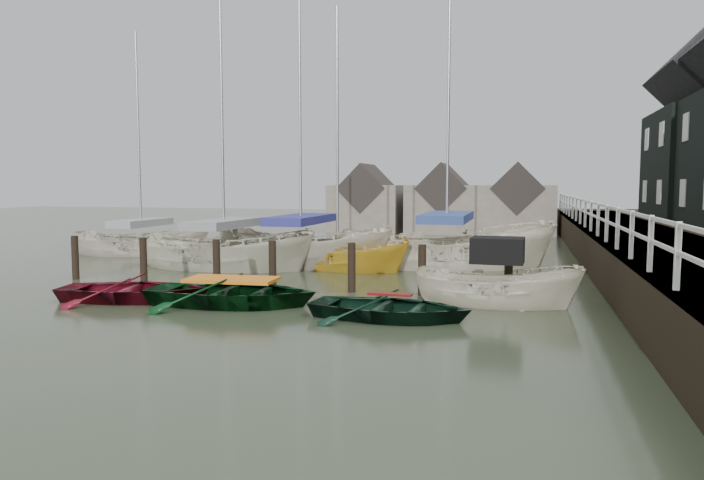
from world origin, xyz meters
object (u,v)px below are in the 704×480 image
(rowboat_red, at_px, (136,300))
(rowboat_green, at_px, (232,305))
(sailboat_a, at_px, (225,266))
(sailboat_c, at_px, (338,268))
(motorboat, at_px, (496,301))
(rowboat_dkgreen, at_px, (390,319))
(sailboat_b, at_px, (301,264))
(sailboat_d, at_px, (446,265))
(sailboat_e, at_px, (142,253))

(rowboat_red, height_order, rowboat_green, rowboat_green)
(sailboat_a, bearing_deg, sailboat_c, -74.29)
(rowboat_red, distance_m, motorboat, 9.35)
(rowboat_red, bearing_deg, sailboat_c, -36.99)
(rowboat_dkgreen, distance_m, motorboat, 3.22)
(sailboat_b, distance_m, sailboat_d, 5.45)
(sailboat_a, bearing_deg, rowboat_dkgreen, -129.70)
(sailboat_c, bearing_deg, rowboat_red, 169.91)
(sailboat_a, bearing_deg, sailboat_b, -55.26)
(rowboat_green, distance_m, sailboat_a, 7.24)
(rowboat_green, distance_m, sailboat_d, 9.96)
(rowboat_red, distance_m, sailboat_b, 8.14)
(sailboat_d, bearing_deg, motorboat, -176.91)
(rowboat_green, height_order, sailboat_d, sailboat_d)
(rowboat_red, distance_m, sailboat_e, 11.36)
(rowboat_dkgreen, bearing_deg, sailboat_c, 28.98)
(rowboat_dkgreen, distance_m, sailboat_e, 16.49)
(sailboat_a, relative_size, sailboat_e, 1.05)
(sailboat_d, distance_m, sailboat_e, 13.26)
(rowboat_dkgreen, relative_size, sailboat_e, 0.35)
(rowboat_green, relative_size, motorboat, 1.02)
(rowboat_green, xyz_separation_m, rowboat_dkgreen, (4.18, -0.55, 0.00))
(rowboat_dkgreen, height_order, sailboat_e, sailboat_e)
(rowboat_dkgreen, xyz_separation_m, sailboat_b, (-5.19, 8.44, 0.06))
(rowboat_green, height_order, sailboat_e, sailboat_e)
(motorboat, bearing_deg, sailboat_a, 67.59)
(motorboat, bearing_deg, rowboat_red, 103.91)
(motorboat, xyz_separation_m, sailboat_d, (-2.10, 7.22, -0.04))
(rowboat_green, bearing_deg, sailboat_b, 2.93)
(motorboat, xyz_separation_m, sailboat_a, (-9.85, 4.63, -0.04))
(sailboat_a, distance_m, sailboat_d, 8.17)
(motorboat, bearing_deg, sailboat_c, 49.12)
(sailboat_c, relative_size, sailboat_d, 0.84)
(sailboat_c, height_order, sailboat_d, sailboat_d)
(rowboat_dkgreen, distance_m, sailboat_d, 9.52)
(rowboat_green, xyz_separation_m, motorboat, (6.43, 1.75, 0.10))
(motorboat, xyz_separation_m, sailboat_b, (-7.44, 6.14, -0.04))
(sailboat_c, bearing_deg, sailboat_a, 117.36)
(sailboat_b, height_order, sailboat_c, sailboat_b)
(sailboat_a, distance_m, sailboat_b, 2.85)
(sailboat_d, bearing_deg, rowboat_green, 141.08)
(sailboat_c, bearing_deg, motorboat, -119.34)
(rowboat_red, xyz_separation_m, sailboat_a, (-0.68, 6.44, 0.06))
(sailboat_a, xyz_separation_m, sailboat_b, (2.41, 1.51, 0.00))
(rowboat_dkgreen, distance_m, sailboat_b, 9.90)
(sailboat_a, relative_size, sailboat_c, 1.08)
(rowboat_green, relative_size, sailboat_e, 0.41)
(rowboat_green, height_order, motorboat, motorboat)
(sailboat_b, xyz_separation_m, sailboat_e, (-7.91, 1.58, 0.00))
(rowboat_red, bearing_deg, rowboat_green, -101.34)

